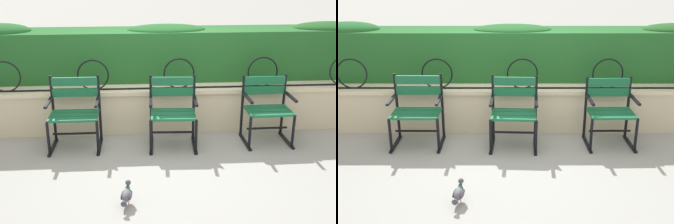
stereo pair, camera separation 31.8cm
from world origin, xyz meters
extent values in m
plane|color=#9E9E99|center=(0.00, 0.00, 0.00)|extent=(60.00, 60.00, 0.00)
cube|color=beige|center=(0.00, 0.95, 0.28)|extent=(8.03, 0.35, 0.57)
cube|color=beige|center=(0.00, 0.95, 0.59)|extent=(8.03, 0.41, 0.05)
cylinder|color=black|center=(0.00, 0.88, 0.63)|extent=(7.48, 0.02, 0.02)
torus|color=black|center=(-2.09, 0.88, 0.83)|extent=(0.42, 0.02, 0.42)
torus|color=black|center=(-0.94, 0.88, 0.83)|extent=(0.42, 0.02, 0.42)
torus|color=black|center=(0.20, 0.88, 0.83)|extent=(0.42, 0.02, 0.42)
torus|color=black|center=(1.34, 0.88, 0.83)|extent=(0.42, 0.02, 0.42)
cube|color=#236028|center=(0.00, 1.45, 0.97)|extent=(7.87, 0.65, 0.71)
ellipsoid|color=#216129|center=(-2.28, 1.45, 1.32)|extent=(0.92, 0.58, 0.21)
ellipsoid|color=#1E5824|center=(0.07, 1.45, 1.32)|extent=(1.11, 0.58, 0.14)
cube|color=#19663D|center=(-1.16, 0.26, 0.44)|extent=(0.60, 0.13, 0.03)
cube|color=#19663D|center=(-1.16, 0.40, 0.44)|extent=(0.60, 0.13, 0.03)
cube|color=#19663D|center=(-1.16, 0.53, 0.44)|extent=(0.60, 0.13, 0.03)
cube|color=#19663D|center=(-1.16, 0.64, 0.81)|extent=(0.60, 0.03, 0.11)
cube|color=#19663D|center=(-1.16, 0.64, 0.67)|extent=(0.60, 0.03, 0.11)
cylinder|color=black|center=(-0.86, 0.63, 0.45)|extent=(0.04, 0.04, 0.89)
cylinder|color=black|center=(-0.86, 0.20, 0.22)|extent=(0.04, 0.04, 0.44)
cube|color=black|center=(-0.86, 0.39, 0.01)|extent=(0.04, 0.52, 0.02)
cube|color=black|center=(-0.86, 0.39, 0.62)|extent=(0.04, 0.40, 0.03)
cylinder|color=black|center=(-1.45, 0.64, 0.45)|extent=(0.04, 0.04, 0.89)
cylinder|color=black|center=(-1.46, 0.21, 0.22)|extent=(0.04, 0.04, 0.44)
cube|color=black|center=(-1.46, 0.40, 0.01)|extent=(0.04, 0.52, 0.02)
cube|color=black|center=(-1.46, 0.40, 0.62)|extent=(0.04, 0.40, 0.03)
cylinder|color=black|center=(-1.16, 0.40, 0.20)|extent=(0.57, 0.03, 0.03)
cube|color=#19663D|center=(0.07, 0.21, 0.44)|extent=(0.56, 0.15, 0.03)
cube|color=#19663D|center=(0.08, 0.35, 0.44)|extent=(0.56, 0.15, 0.03)
cube|color=#19663D|center=(0.08, 0.49, 0.44)|extent=(0.56, 0.15, 0.03)
cube|color=#19663D|center=(0.09, 0.59, 0.81)|extent=(0.56, 0.06, 0.11)
cube|color=#19663D|center=(0.09, 0.59, 0.66)|extent=(0.56, 0.06, 0.11)
cylinder|color=black|center=(0.37, 0.58, 0.44)|extent=(0.04, 0.04, 0.89)
cylinder|color=black|center=(0.35, 0.15, 0.22)|extent=(0.04, 0.04, 0.44)
cube|color=black|center=(0.36, 0.34, 0.01)|extent=(0.06, 0.52, 0.02)
cube|color=black|center=(0.36, 0.34, 0.62)|extent=(0.05, 0.40, 0.03)
cylinder|color=black|center=(-0.19, 0.60, 0.44)|extent=(0.04, 0.04, 0.89)
cylinder|color=black|center=(-0.21, 0.17, 0.22)|extent=(0.04, 0.04, 0.44)
cube|color=black|center=(-0.20, 0.36, 0.01)|extent=(0.06, 0.52, 0.02)
cube|color=black|center=(-0.20, 0.36, 0.62)|extent=(0.05, 0.40, 0.03)
cylinder|color=black|center=(0.08, 0.35, 0.20)|extent=(0.53, 0.05, 0.03)
cube|color=#19663D|center=(1.32, 0.26, 0.44)|extent=(0.56, 0.14, 0.03)
cube|color=#19663D|center=(1.31, 0.40, 0.44)|extent=(0.56, 0.14, 0.03)
cube|color=#19663D|center=(1.31, 0.54, 0.44)|extent=(0.56, 0.14, 0.03)
cube|color=#19663D|center=(1.31, 0.64, 0.78)|extent=(0.56, 0.04, 0.11)
cube|color=#19663D|center=(1.31, 0.64, 0.65)|extent=(0.56, 0.04, 0.11)
cylinder|color=black|center=(1.59, 0.65, 0.43)|extent=(0.04, 0.04, 0.85)
cylinder|color=black|center=(1.60, 0.22, 0.22)|extent=(0.04, 0.04, 0.44)
cube|color=black|center=(1.59, 0.41, 0.01)|extent=(0.05, 0.52, 0.02)
cube|color=black|center=(1.59, 0.41, 0.62)|extent=(0.04, 0.40, 0.03)
cylinder|color=black|center=(1.03, 0.64, 0.43)|extent=(0.04, 0.04, 0.85)
cylinder|color=black|center=(1.04, 0.21, 0.22)|extent=(0.04, 0.04, 0.44)
cube|color=black|center=(1.03, 0.40, 0.01)|extent=(0.05, 0.52, 0.02)
cube|color=black|center=(1.03, 0.40, 0.62)|extent=(0.04, 0.40, 0.03)
cylinder|color=black|center=(1.31, 0.40, 0.20)|extent=(0.53, 0.04, 0.03)
ellipsoid|color=#5B5B66|center=(-0.49, -0.97, 0.11)|extent=(0.13, 0.20, 0.11)
cylinder|color=#2D6B56|center=(-0.48, -0.90, 0.14)|extent=(0.05, 0.07, 0.06)
sphere|color=#494951|center=(-0.47, -0.88, 0.20)|extent=(0.06, 0.06, 0.06)
cone|color=black|center=(-0.47, -0.85, 0.19)|extent=(0.02, 0.02, 0.01)
cone|color=#404047|center=(-0.51, -1.08, 0.10)|extent=(0.07, 0.09, 0.06)
ellipsoid|color=#4E4E56|center=(-0.53, -0.97, 0.11)|extent=(0.04, 0.14, 0.07)
ellipsoid|color=#4E4E56|center=(-0.45, -0.99, 0.11)|extent=(0.04, 0.14, 0.07)
cylinder|color=#C6515B|center=(-0.50, -0.96, 0.03)|extent=(0.01, 0.01, 0.05)
cylinder|color=#C6515B|center=(-0.47, -0.98, 0.03)|extent=(0.01, 0.01, 0.05)
camera|label=1|loc=(-0.34, -4.60, 2.32)|focal=45.29mm
camera|label=2|loc=(-0.02, -4.61, 2.32)|focal=45.29mm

